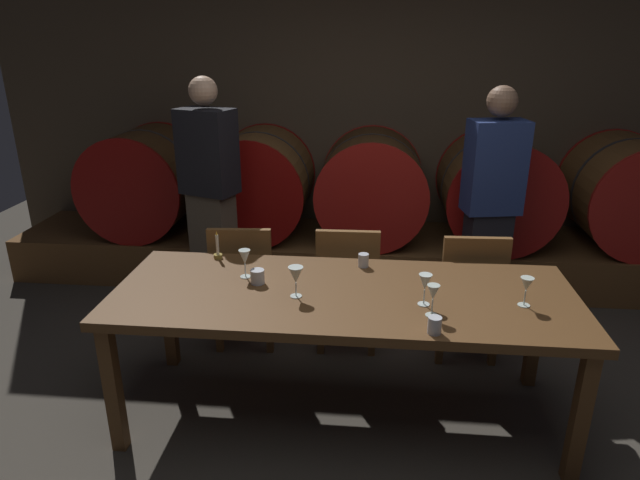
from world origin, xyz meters
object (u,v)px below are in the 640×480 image
at_px(wine_barrel_center, 372,187).
at_px(wine_glass_right, 433,294).
at_px(candle_center, 218,251).
at_px(wine_glass_center, 425,283).
at_px(wine_glass_far_right, 527,285).
at_px(cup_center, 363,260).
at_px(wine_barrel_far_left, 146,181).
at_px(chair_center, 348,281).
at_px(wine_glass_left, 296,276).
at_px(cup_right, 435,325).
at_px(chair_left, 244,279).
at_px(guest_left, 211,199).
at_px(dining_table, 343,303).
at_px(wine_barrel_far_right, 628,193).
at_px(guest_right, 490,206).
at_px(chair_right, 469,289).
at_px(wine_barrel_left, 258,184).
at_px(wine_barrel_right, 496,190).
at_px(cup_left, 258,277).
at_px(wine_glass_far_left, 245,258).

xyz_separation_m(wine_barrel_center, wine_glass_right, (0.31, -2.14, 0.06)).
distance_m(candle_center, wine_glass_center, 1.27).
relative_size(wine_glass_center, wine_glass_far_right, 1.09).
bearing_deg(wine_glass_right, cup_center, 121.17).
xyz_separation_m(wine_barrel_far_left, wine_barrel_center, (1.96, 0.00, 0.00)).
xyz_separation_m(chair_center, wine_glass_left, (-0.23, -0.79, 0.39)).
bearing_deg(wine_barrel_center, wine_glass_right, -81.73).
bearing_deg(cup_right, chair_left, 136.70).
bearing_deg(guest_left, wine_glass_left, 143.04).
bearing_deg(chair_left, dining_table, 131.57).
distance_m(chair_center, wine_glass_right, 1.10).
bearing_deg(chair_center, wine_barrel_far_right, -152.63).
height_order(guest_right, cup_right, guest_right).
height_order(guest_left, wine_glass_far_right, guest_left).
bearing_deg(dining_table, wine_glass_far_right, -4.47).
bearing_deg(guest_left, wine_barrel_far_right, -146.24).
relative_size(wine_barrel_far_right, wine_glass_far_right, 5.96).
bearing_deg(candle_center, dining_table, -26.09).
xyz_separation_m(candle_center, wine_glass_center, (1.18, -0.49, 0.07)).
distance_m(chair_left, chair_right, 1.46).
xyz_separation_m(wine_barrel_center, wine_glass_left, (-0.36, -2.00, 0.06)).
bearing_deg(candle_center, guest_right, 26.46).
height_order(chair_left, guest_left, guest_left).
distance_m(wine_barrel_left, dining_table, 2.10).
height_order(chair_center, guest_right, guest_right).
relative_size(guest_left, wine_glass_left, 10.72).
xyz_separation_m(wine_glass_far_right, cup_center, (-0.80, 0.41, -0.07)).
distance_m(chair_left, wine_glass_left, 0.97).
xyz_separation_m(dining_table, wine_glass_far_right, (0.90, -0.07, 0.18)).
relative_size(wine_glass_right, wine_glass_far_right, 1.07).
relative_size(wine_barrel_far_left, chair_right, 1.02).
relative_size(wine_barrel_right, cup_left, 11.41).
relative_size(chair_left, chair_right, 1.00).
distance_m(wine_barrel_left, wine_glass_far_right, 2.64).
relative_size(chair_left, chair_center, 1.00).
distance_m(wine_barrel_far_right, wine_glass_far_right, 2.36).
height_order(wine_glass_far_left, cup_left, wine_glass_far_left).
distance_m(wine_barrel_far_right, chair_center, 2.52).
relative_size(wine_barrel_right, guest_right, 0.53).
height_order(wine_barrel_right, cup_left, wine_barrel_right).
bearing_deg(wine_glass_far_right, wine_barrel_far_left, 144.04).
xyz_separation_m(wine_barrel_left, chair_left, (0.15, -1.24, -0.32)).
height_order(guest_left, candle_center, guest_left).
bearing_deg(chair_left, cup_left, 106.13).
xyz_separation_m(wine_barrel_right, guest_left, (-2.17, -0.78, 0.09)).
relative_size(chair_left, cup_right, 11.03).
relative_size(cup_center, cup_right, 0.97).
xyz_separation_m(wine_glass_far_left, wine_glass_far_right, (1.44, -0.20, -0.00)).
bearing_deg(wine_barrel_far_right, chair_left, -156.69).
xyz_separation_m(wine_barrel_right, dining_table, (-1.14, -1.91, -0.12)).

